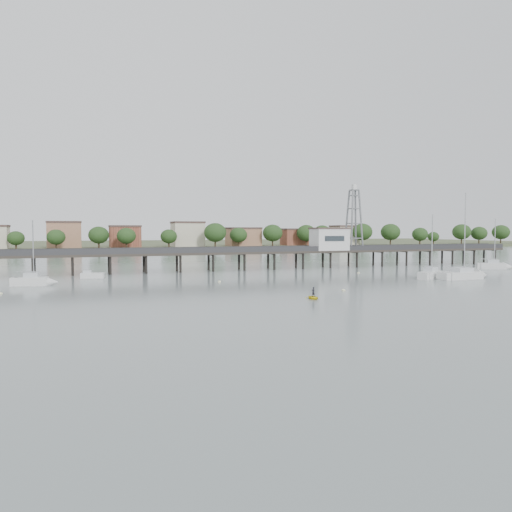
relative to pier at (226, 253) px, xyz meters
The scene contains 13 objects.
ground_plane 60.12m from the pier, 90.00° to the right, with size 500.00×500.00×0.00m, color slate.
pier is the anchor object (origin of this frame).
pier_building 25.16m from the pier, ahead, with size 8.40×5.40×5.30m.
lattice_tower 32.34m from the pier, ahead, with size 3.20×3.20×15.50m.
sailboat_b 40.68m from the pier, 153.94° to the right, with size 6.61×2.80×10.76m.
sailboat_e 61.11m from the pier, 15.80° to the right, with size 7.14×5.42×11.82m.
sailboat_c 42.45m from the pier, 44.01° to the right, with size 7.45×5.17×12.12m.
sailboat_d 48.48m from the pier, 42.09° to the right, with size 10.18×3.64×16.34m.
white_tender 29.36m from the pier, 163.48° to the right, with size 4.31×2.42×1.58m.
yellow_dinghy 46.73m from the pier, 92.87° to the right, with size 1.75×0.51×2.46m, color yellow.
dinghy_occupant 46.73m from the pier, 92.87° to the right, with size 0.46×1.26×0.30m, color black.
mooring_buoys 29.78m from the pier, 78.89° to the right, with size 89.54×25.19×0.39m.
far_shore 179.60m from the pier, 89.89° to the left, with size 500.00×170.00×10.40m.
Camera 1 is at (-30.73, -43.32, 8.76)m, focal length 35.00 mm.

